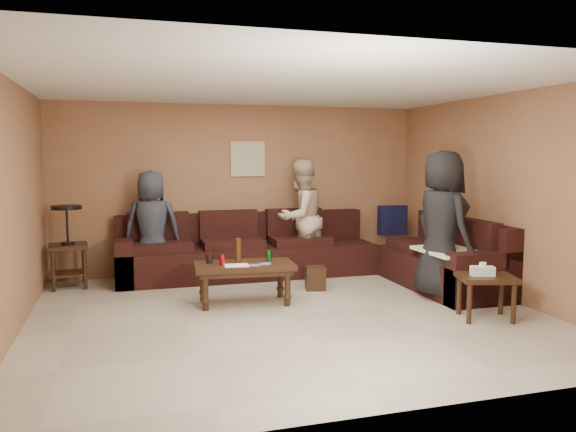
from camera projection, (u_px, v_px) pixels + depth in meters
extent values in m
plane|color=#B3AD97|center=(288.00, 314.00, 6.21)|extent=(5.50, 5.50, 0.00)
cube|color=silver|center=(288.00, 89.00, 5.95)|extent=(5.50, 5.00, 0.10)
cube|color=#916444|center=(241.00, 189.00, 8.46)|extent=(5.50, 0.10, 2.50)
cube|color=#916444|center=(396.00, 232.00, 3.69)|extent=(5.50, 0.10, 2.50)
cube|color=#916444|center=(10.00, 209.00, 5.30)|extent=(0.10, 5.00, 2.50)
cube|color=#916444|center=(504.00, 197.00, 6.85)|extent=(0.10, 5.00, 2.50)
cube|color=black|center=(248.00, 261.00, 8.14)|extent=(3.70, 0.90, 0.45)
cube|color=black|center=(243.00, 228.00, 8.41)|extent=(3.70, 0.24, 0.45)
cube|color=black|center=(124.00, 261.00, 7.64)|extent=(0.24, 0.90, 0.63)
cube|color=black|center=(442.00, 271.00, 7.41)|extent=(0.90, 2.00, 0.45)
cube|color=black|center=(465.00, 237.00, 7.45)|extent=(0.24, 2.00, 0.45)
cube|color=black|center=(483.00, 279.00, 6.56)|extent=(0.90, 0.24, 0.63)
cube|color=black|center=(392.00, 220.00, 8.73)|extent=(0.45, 0.14, 0.45)
cube|color=white|center=(463.00, 250.00, 6.94)|extent=(1.00, 0.85, 0.04)
cube|color=#311C10|center=(244.00, 266.00, 6.62)|extent=(1.20, 0.67, 0.06)
cube|color=#311C10|center=(244.00, 271.00, 6.62)|extent=(1.11, 0.58, 0.05)
cylinder|color=#311C10|center=(205.00, 292.00, 6.34)|extent=(0.07, 0.07, 0.42)
cylinder|color=#311C10|center=(287.00, 288.00, 6.54)|extent=(0.07, 0.07, 0.42)
cylinder|color=#311C10|center=(203.00, 284.00, 6.75)|extent=(0.07, 0.07, 0.42)
cylinder|color=#311C10|center=(280.00, 280.00, 6.95)|extent=(0.07, 0.07, 0.42)
cylinder|color=red|center=(222.00, 260.00, 6.50)|extent=(0.07, 0.07, 0.12)
cylinder|color=#167D22|center=(269.00, 256.00, 6.78)|extent=(0.07, 0.07, 0.12)
cylinder|color=#3F230E|center=(238.00, 250.00, 6.71)|extent=(0.07, 0.07, 0.28)
cylinder|color=black|center=(209.00, 259.00, 6.61)|extent=(0.08, 0.08, 0.11)
cube|color=white|center=(237.00, 265.00, 6.47)|extent=(0.30, 0.24, 0.00)
cylinder|color=#BF4381|center=(255.00, 265.00, 6.48)|extent=(0.14, 0.14, 0.01)
cylinder|color=#BF4381|center=(265.00, 264.00, 6.56)|extent=(0.14, 0.14, 0.01)
cube|color=#311C10|center=(68.00, 246.00, 7.42)|extent=(0.53, 0.53, 0.05)
cube|color=#311C10|center=(69.00, 273.00, 7.46)|extent=(0.46, 0.46, 0.03)
cylinder|color=#311C10|center=(53.00, 271.00, 7.20)|extent=(0.05, 0.05, 0.56)
cylinder|color=#311C10|center=(85.00, 268.00, 7.34)|extent=(0.05, 0.05, 0.56)
cylinder|color=#311C10|center=(53.00, 265.00, 7.55)|extent=(0.05, 0.05, 0.56)
cylinder|color=#311C10|center=(84.00, 263.00, 7.70)|extent=(0.05, 0.05, 0.56)
cylinder|color=black|center=(68.00, 243.00, 7.41)|extent=(0.17, 0.17, 0.03)
cylinder|color=black|center=(67.00, 225.00, 7.39)|extent=(0.03, 0.03, 0.46)
cylinder|color=black|center=(66.00, 207.00, 7.36)|extent=(0.38, 0.38, 0.05)
cube|color=#311C10|center=(486.00, 278.00, 5.99)|extent=(0.69, 0.62, 0.05)
cylinder|color=#311C10|center=(469.00, 303.00, 5.84)|extent=(0.05, 0.05, 0.45)
cylinder|color=#311C10|center=(514.00, 303.00, 5.83)|extent=(0.05, 0.05, 0.45)
cylinder|color=#311C10|center=(459.00, 294.00, 6.19)|extent=(0.05, 0.05, 0.45)
cylinder|color=#311C10|center=(501.00, 294.00, 6.19)|extent=(0.05, 0.05, 0.45)
cube|color=white|center=(483.00, 271.00, 5.96)|extent=(0.26, 0.18, 0.10)
cube|color=white|center=(483.00, 265.00, 5.96)|extent=(0.06, 0.04, 0.05)
cube|color=#311C10|center=(315.00, 278.00, 7.35)|extent=(0.30, 0.30, 0.30)
cube|color=tan|center=(248.00, 159.00, 8.42)|extent=(0.52, 0.03, 0.52)
cube|color=beige|center=(248.00, 159.00, 8.41)|extent=(0.44, 0.01, 0.44)
imported|color=#282D38|center=(152.00, 227.00, 7.70)|extent=(0.79, 0.55, 1.55)
imported|color=#BDA98C|center=(300.00, 218.00, 8.20)|extent=(1.03, 0.96, 1.69)
imported|color=black|center=(442.00, 225.00, 6.83)|extent=(0.68, 0.95, 1.81)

